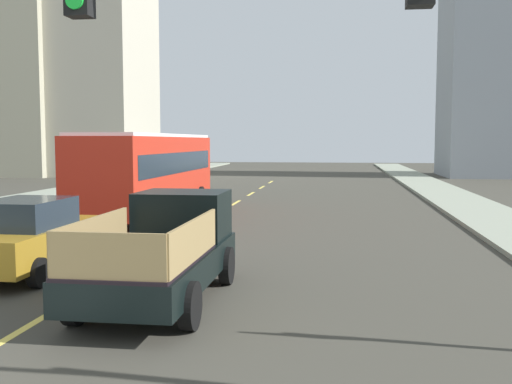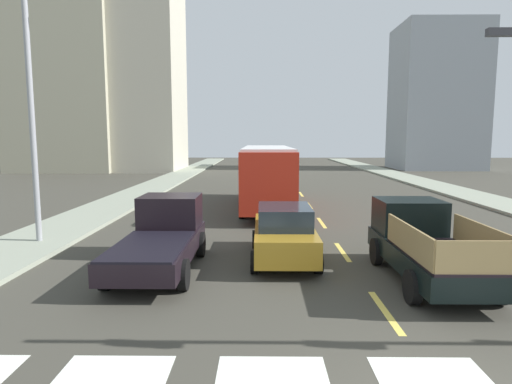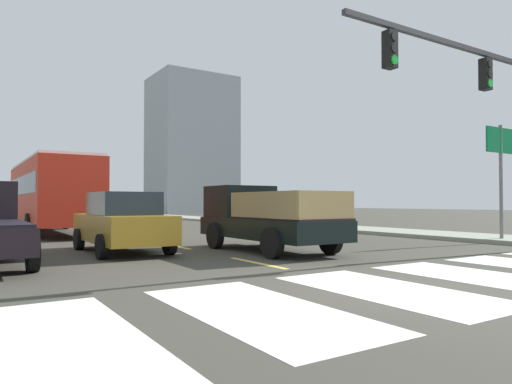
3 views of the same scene
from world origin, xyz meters
name	(u,v)px [view 3 (image 3 of 3)]	position (x,y,z in m)	size (l,w,h in m)	color
ground_plane	(389,290)	(0.00, 0.00, 0.00)	(160.00, 160.00, 0.00)	#3D3A32
sidewalk_right	(284,224)	(10.95, 18.00, 0.07)	(3.03, 110.00, 0.15)	gray
crosswalk_stripe_1	(51,340)	(-5.11, 0.00, 0.00)	(1.79, 3.97, 0.01)	silver
crosswalk_stripe_2	(258,309)	(-2.55, 0.00, 0.00)	(1.79, 3.97, 0.01)	silver
crosswalk_stripe_3	(389,290)	(0.00, 0.00, 0.00)	(1.79, 3.97, 0.01)	silver
crosswalk_stripe_4	(480,276)	(2.55, 0.00, 0.00)	(1.79, 3.97, 0.01)	silver
lane_dash_0	(257,263)	(0.00, 4.00, 0.00)	(0.16, 2.40, 0.01)	#E0C752
lane_dash_1	(175,246)	(0.00, 9.00, 0.00)	(0.16, 2.40, 0.01)	#E0C752
lane_dash_2	(128,236)	(0.00, 14.00, 0.00)	(0.16, 2.40, 0.01)	#E0C752
lane_dash_3	(99,230)	(0.00, 19.00, 0.00)	(0.16, 2.40, 0.01)	#E0C752
lane_dash_4	(78,226)	(0.00, 24.00, 0.00)	(0.16, 2.40, 0.01)	#E0C752
lane_dash_5	(63,223)	(0.00, 29.00, 0.00)	(0.16, 2.40, 0.01)	#E0C752
lane_dash_6	(51,221)	(0.00, 34.00, 0.00)	(0.16, 2.40, 0.01)	#E0C752
lane_dash_7	(42,219)	(0.00, 39.00, 0.00)	(0.16, 2.40, 0.01)	#E0C752
pickup_stakebed	(261,219)	(1.72, 6.45, 0.94)	(2.18, 5.20, 1.96)	black
city_bus	(51,191)	(-2.41, 18.04, 1.95)	(2.72, 10.80, 3.32)	red
sedan_near_right	(122,222)	(-2.01, 8.02, 0.86)	(2.02, 4.40, 1.72)	olive
traffic_signal_gantry	(510,103)	(7.01, 1.82, 4.22)	(9.38, 0.27, 6.00)	#2D2D33
direction_sign_green	(501,158)	(10.30, 3.96, 3.03)	(1.70, 0.12, 4.20)	slate
block_mid_left	(192,146)	(18.75, 48.80, 8.66)	(9.73, 8.23, 17.32)	gray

